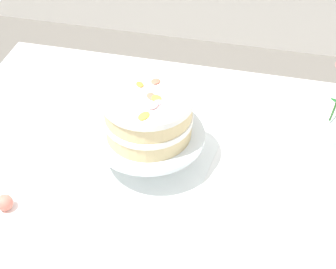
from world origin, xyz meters
TOP-DOWN VIEW (x-y plane):
  - dining_table at (0.00, -0.02)m, footprint 1.40×1.00m
  - linen_napkin at (-0.09, 0.02)m, footprint 0.36×0.36m
  - cake_stand at (-0.09, 0.02)m, footprint 0.29×0.29m
  - layer_cake at (-0.09, 0.02)m, footprint 0.23×0.23m
  - fallen_rose at (-0.40, -0.22)m, footprint 0.14×0.14m

SIDE VIEW (x-z plane):
  - dining_table at x=0.00m, z-range 0.28..1.02m
  - linen_napkin at x=-0.09m, z-range 0.74..0.74m
  - fallen_rose at x=-0.40m, z-range 0.74..0.78m
  - cake_stand at x=-0.09m, z-range 0.77..0.87m
  - layer_cake at x=-0.09m, z-range 0.84..0.96m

